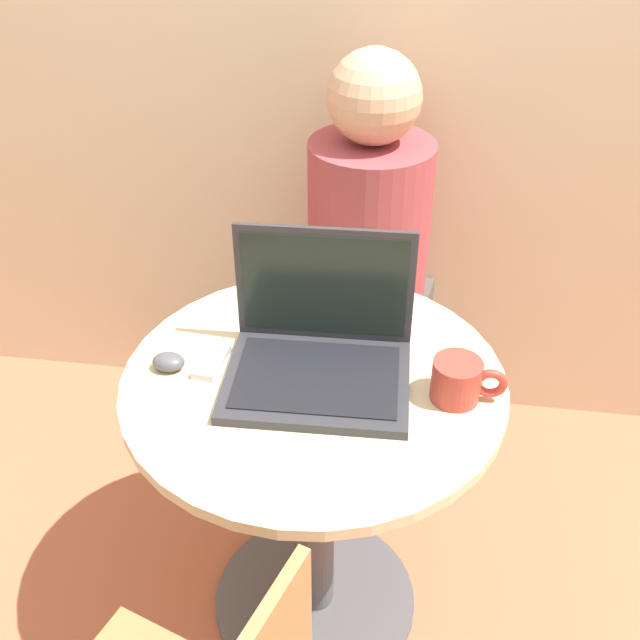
{
  "coord_description": "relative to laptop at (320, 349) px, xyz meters",
  "views": [
    {
      "loc": [
        0.17,
        -1.11,
        1.66
      ],
      "look_at": [
        0.01,
        0.05,
        0.83
      ],
      "focal_mm": 42.0,
      "sensor_mm": 36.0,
      "label": 1
    }
  ],
  "objects": [
    {
      "name": "person_seated",
      "position": [
        0.05,
        0.62,
        -0.27
      ],
      "size": [
        0.36,
        0.5,
        1.2
      ],
      "color": "#4C4742",
      "rests_on": "ground_plane"
    },
    {
      "name": "ground_plane",
      "position": [
        -0.01,
        -0.02,
        -0.78
      ],
      "size": [
        12.0,
        12.0,
        0.0
      ],
      "primitive_type": "plane",
      "color": "#B26042"
    },
    {
      "name": "computer_mouse",
      "position": [
        -0.29,
        -0.04,
        -0.04
      ],
      "size": [
        0.06,
        0.05,
        0.03
      ],
      "color": "#4C4C51",
      "rests_on": "round_table"
    },
    {
      "name": "cell_phone",
      "position": [
        -0.22,
        -0.01,
        -0.05
      ],
      "size": [
        0.06,
        0.11,
        0.02
      ],
      "color": "silver",
      "rests_on": "round_table"
    },
    {
      "name": "round_table",
      "position": [
        -0.01,
        -0.02,
        -0.29
      ],
      "size": [
        0.75,
        0.75,
        0.73
      ],
      "color": "#4C4C51",
      "rests_on": "ground_plane"
    },
    {
      "name": "coffee_cup",
      "position": [
        0.27,
        -0.04,
        -0.01
      ],
      "size": [
        0.14,
        0.09,
        0.08
      ],
      "color": "#B2382D",
      "rests_on": "round_table"
    },
    {
      "name": "laptop",
      "position": [
        0.0,
        0.0,
        0.0
      ],
      "size": [
        0.36,
        0.28,
        0.27
      ],
      "color": "#2D2D33",
      "rests_on": "round_table"
    }
  ]
}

